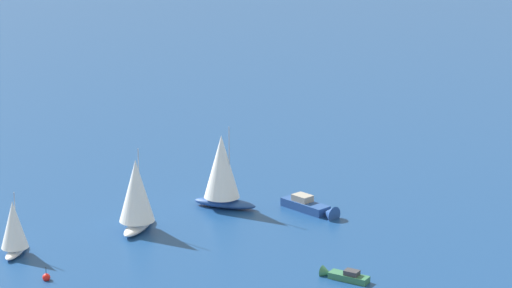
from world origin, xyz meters
TOP-DOWN VIEW (x-y plane):
  - sailboat_near_centre at (6.42, 41.16)m, footprint 9.50×8.72m
  - motorboat_far_port at (20.64, 7.97)m, footprint 4.58×7.07m
  - sailboat_inshore at (-13.19, 42.01)m, footprint 6.28×6.79m
  - motorboat_outer_ring_c at (34.42, 32.92)m, footprint 4.51×11.31m
  - sailboat_outer_ring_e at (23.53, 43.40)m, footprint 8.97×10.56m
  - marker_buoy at (-13.19, 30.61)m, footprint 1.10×1.10m

SIDE VIEW (x-z plane):
  - marker_buoy at x=-13.19m, z-range -0.66..1.44m
  - motorboat_far_port at x=20.64m, z-range -0.47..1.56m
  - motorboat_outer_ring_c at x=34.42m, z-range -0.74..2.46m
  - sailboat_inshore at x=-13.19m, z-range -0.41..8.93m
  - sailboat_near_centre at x=6.42m, z-range -0.57..12.45m
  - sailboat_outer_ring_e at x=23.53m, z-range -0.61..13.43m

